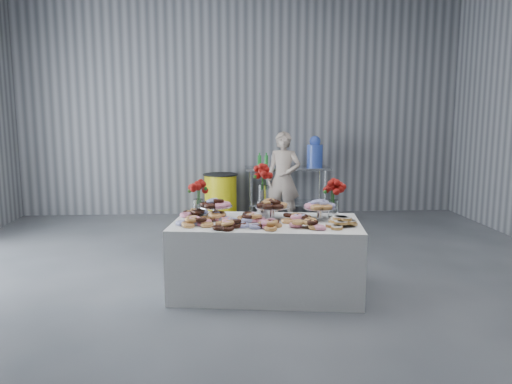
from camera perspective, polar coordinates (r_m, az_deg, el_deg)
ground at (r=5.06m, az=0.62°, el=-12.40°), size 9.00×9.00×0.00m
room_walls at (r=4.84m, az=-2.80°, el=18.41°), size 8.04×9.04×4.02m
display_table at (r=5.21m, az=1.18°, el=-7.43°), size 2.02×1.26×0.75m
prep_table at (r=8.96m, az=3.54°, el=1.08°), size 1.50×0.60×0.90m
donut_mounds at (r=5.06m, az=1.25°, el=-3.02°), size 1.90×1.04×0.09m
cake_stand_left at (r=5.29m, az=-4.68°, el=-1.47°), size 0.36×0.36×0.17m
cake_stand_mid at (r=5.23m, az=1.83°, el=-1.56°), size 0.36×0.36×0.17m
cake_stand_right at (r=5.24m, az=7.31°, el=-1.62°), size 0.36×0.36×0.17m
danish_pile at (r=4.98m, az=9.79°, el=-3.23°), size 0.48×0.48×0.11m
bouquet_left at (r=5.39m, az=-6.64°, el=0.39°), size 0.26×0.26×0.42m
bouquet_right at (r=5.37m, az=8.85°, el=0.30°), size 0.26×0.26×0.42m
bouquet_center at (r=5.40m, az=0.87°, el=1.34°), size 0.26×0.26×0.57m
water_jug at (r=8.98m, az=6.74°, el=4.46°), size 0.28×0.28×0.55m
drink_bottles at (r=8.78m, az=1.57°, el=3.66°), size 0.54×0.08×0.27m
person at (r=8.20m, az=3.15°, el=1.48°), size 0.66×0.55×1.56m
trash_barrel at (r=8.92m, az=-4.06°, el=-0.42°), size 0.61×0.61×0.79m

